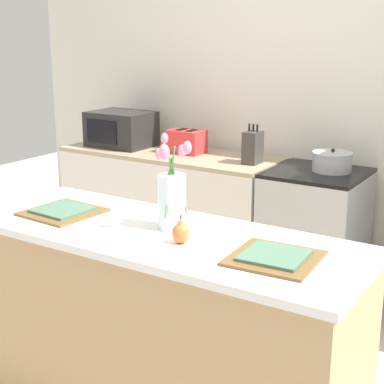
# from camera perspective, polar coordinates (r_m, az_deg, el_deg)

# --- Properties ---
(back_wall) EXTENTS (5.20, 0.08, 2.70)m
(back_wall) POSITION_cam_1_polar(r_m,az_deg,el_deg) (4.20, 13.13, 9.39)
(back_wall) COLOR silver
(back_wall) RESTS_ON ground_plane
(kitchen_island) EXTENTS (1.80, 0.66, 0.92)m
(kitchen_island) POSITION_cam_1_polar(r_m,az_deg,el_deg) (2.72, -2.91, -13.08)
(kitchen_island) COLOR tan
(kitchen_island) RESTS_ON ground_plane
(back_counter) EXTENTS (1.68, 0.60, 0.89)m
(back_counter) POSITION_cam_1_polar(r_m,az_deg,el_deg) (4.50, -2.13, -1.64)
(back_counter) COLOR silver
(back_counter) RESTS_ON ground_plane
(stove_range) EXTENTS (0.60, 0.61, 0.89)m
(stove_range) POSITION_cam_1_polar(r_m,az_deg,el_deg) (3.99, 11.74, -4.21)
(stove_range) COLOR #B2B5B7
(stove_range) RESTS_ON ground_plane
(flower_vase) EXTENTS (0.17, 0.17, 0.41)m
(flower_vase) POSITION_cam_1_polar(r_m,az_deg,el_deg) (2.53, -1.97, -0.45)
(flower_vase) COLOR silver
(flower_vase) RESTS_ON kitchen_island
(pear_figurine) EXTENTS (0.07, 0.07, 0.12)m
(pear_figurine) POSITION_cam_1_polar(r_m,az_deg,el_deg) (2.38, -1.08, -3.90)
(pear_figurine) COLOR #C66B33
(pear_figurine) RESTS_ON kitchen_island
(plate_setting_left) EXTENTS (0.34, 0.34, 0.02)m
(plate_setting_left) POSITION_cam_1_polar(r_m,az_deg,el_deg) (2.85, -12.42, -1.83)
(plate_setting_left) COLOR brown
(plate_setting_left) RESTS_ON kitchen_island
(plate_setting_right) EXTENTS (0.34, 0.34, 0.02)m
(plate_setting_right) POSITION_cam_1_polar(r_m,az_deg,el_deg) (2.25, 8.01, -6.28)
(plate_setting_right) COLOR brown
(plate_setting_right) RESTS_ON kitchen_island
(toaster) EXTENTS (0.28, 0.18, 0.17)m
(toaster) POSITION_cam_1_polar(r_m,az_deg,el_deg) (4.35, -0.54, 4.93)
(toaster) COLOR red
(toaster) RESTS_ON back_counter
(cooking_pot) EXTENTS (0.26, 0.26, 0.15)m
(cooking_pot) POSITION_cam_1_polar(r_m,az_deg,el_deg) (3.87, 13.44, 2.88)
(cooking_pot) COLOR #B2B5B7
(cooking_pot) RESTS_ON stove_range
(microwave) EXTENTS (0.48, 0.37, 0.27)m
(microwave) POSITION_cam_1_polar(r_m,az_deg,el_deg) (4.64, -6.89, 6.09)
(microwave) COLOR black
(microwave) RESTS_ON back_counter
(knife_block) EXTENTS (0.10, 0.14, 0.27)m
(knife_block) POSITION_cam_1_polar(r_m,az_deg,el_deg) (4.01, 5.91, 4.33)
(knife_block) COLOR #3D3833
(knife_block) RESTS_ON back_counter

